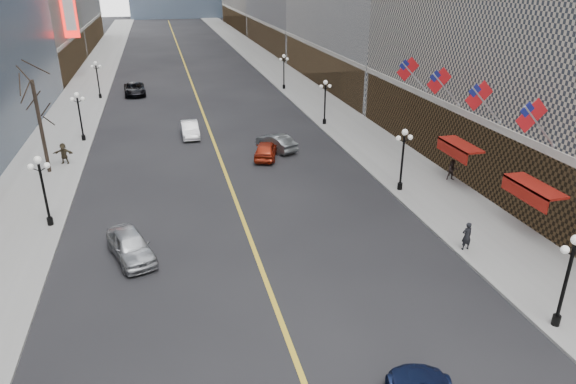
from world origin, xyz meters
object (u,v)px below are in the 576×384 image
car_nb_mid (190,129)px  streetlamp_east_1 (403,153)px  streetlamp_east_0 (568,272)px  car_nb_far (135,89)px  streetlamp_west_1 (43,184)px  streetlamp_west_2 (79,111)px  ped_ne_corner (467,236)px  streetlamp_east_3 (284,68)px  car_nb_near (131,245)px  car_sb_mid (266,150)px  car_sb_far (276,142)px  streetlamp_west_3 (97,76)px  streetlamp_east_2 (325,97)px

car_nb_mid → streetlamp_east_1: bearing=-51.9°
streetlamp_east_0 → car_nb_far: size_ratio=0.81×
streetlamp_west_1 → car_nb_far: (4.15, 37.43, -2.13)m
streetlamp_west_2 → ped_ne_corner: size_ratio=2.67×
streetlamp_west_2 → car_nb_far: 19.98m
car_nb_mid → ped_ne_corner: ped_ne_corner is taller
streetlamp_east_1 → streetlamp_west_1: (-23.60, 0.00, 0.00)m
streetlamp_east_3 → car_nb_near: 45.19m
car_sb_mid → streetlamp_east_1: bearing=147.9°
streetlamp_east_3 → ped_ne_corner: 44.99m
streetlamp_west_1 → streetlamp_west_2: same height
streetlamp_east_3 → car_nb_near: bearing=-114.3°
car_sb_far → ped_ne_corner: ped_ne_corner is taller
car_nb_mid → ped_ne_corner: size_ratio=2.64×
streetlamp_west_3 → car_nb_mid: (9.80, -18.75, -2.17)m
car_sb_mid → ped_ne_corner: (7.74, -18.38, 0.25)m
streetlamp_east_0 → streetlamp_east_1: bearing=90.0°
streetlamp_east_1 → streetlamp_east_2: bearing=90.0°
car_nb_mid → streetlamp_west_1: bearing=-120.2°
car_sb_mid → car_nb_near: bearing=71.7°
streetlamp_east_3 → streetlamp_west_3: size_ratio=1.00×
car_nb_mid → car_nb_near: bearing=-102.6°
car_sb_far → car_nb_near: bearing=29.4°
streetlamp_east_2 → streetlamp_east_3: same height
car_nb_near → ped_ne_corner: bearing=-29.4°
streetlamp_west_3 → car_nb_mid: streetlamp_west_3 is taller
streetlamp_east_1 → streetlamp_east_3: same height
streetlamp_east_3 → streetlamp_east_1: bearing=-90.0°
streetlamp_east_1 → car_nb_far: streetlamp_east_1 is taller
streetlamp_east_3 → car_sb_far: bearing=-105.0°
ped_ne_corner → car_nb_mid: bearing=-65.7°
ped_ne_corner → streetlamp_east_0: bearing=88.5°
streetlamp_east_2 → car_sb_far: size_ratio=1.03×
streetlamp_east_1 → streetlamp_west_3: size_ratio=1.00×
streetlamp_east_1 → streetlamp_west_2: (-23.60, 18.00, 0.00)m
streetlamp_east_1 → streetlamp_west_2: same height
streetlamp_west_2 → car_nb_mid: size_ratio=1.01×
streetlamp_west_1 → ped_ne_corner: bearing=-20.9°
car_sb_mid → car_nb_mid: bearing=-35.4°
streetlamp_west_3 → streetlamp_east_0: bearing=-65.6°
streetlamp_west_3 → car_sb_far: streetlamp_west_3 is taller
streetlamp_west_3 → car_sb_mid: streetlamp_west_3 is taller
car_nb_far → streetlamp_west_2: bearing=-105.9°
car_nb_near → car_sb_mid: car_nb_near is taller
streetlamp_east_2 → car_sb_far: (-6.63, -6.75, -2.18)m
car_sb_mid → streetlamp_east_2: bearing=-115.1°
streetlamp_west_1 → car_nb_mid: streetlamp_west_1 is taller
streetlamp_east_0 → streetlamp_west_1: same height
car_nb_near → car_sb_mid: (10.62, 14.58, -0.04)m
streetlamp_east_1 → streetlamp_east_0: bearing=-90.0°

